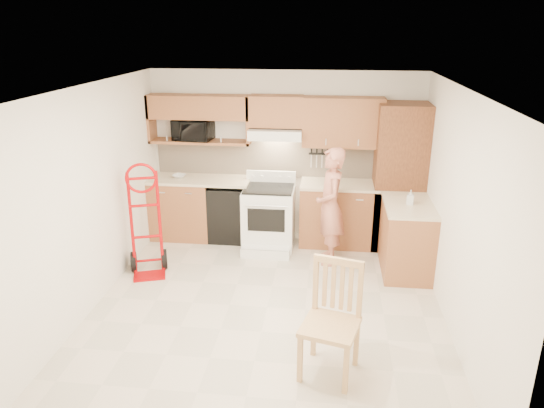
% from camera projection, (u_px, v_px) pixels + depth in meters
% --- Properties ---
extents(floor, '(4.00, 4.50, 0.02)m').
position_uv_depth(floor, '(267.00, 308.00, 5.84)').
color(floor, beige).
rests_on(floor, ground).
extents(ceiling, '(4.00, 4.50, 0.02)m').
position_uv_depth(ceiling, '(266.00, 88.00, 4.99)').
color(ceiling, white).
rests_on(ceiling, ground).
extents(wall_back, '(4.00, 0.02, 2.50)m').
position_uv_depth(wall_back, '(285.00, 155.00, 7.53)').
color(wall_back, white).
rests_on(wall_back, ground).
extents(wall_front, '(4.00, 0.02, 2.50)m').
position_uv_depth(wall_front, '(224.00, 323.00, 3.30)').
color(wall_front, white).
rests_on(wall_front, ground).
extents(wall_left, '(0.02, 4.50, 2.50)m').
position_uv_depth(wall_left, '(89.00, 199.00, 5.63)').
color(wall_left, white).
rests_on(wall_left, ground).
extents(wall_right, '(0.02, 4.50, 2.50)m').
position_uv_depth(wall_right, '(459.00, 214.00, 5.20)').
color(wall_right, white).
rests_on(wall_right, ground).
extents(backsplash, '(3.92, 0.03, 0.55)m').
position_uv_depth(backsplash, '(285.00, 159.00, 7.52)').
color(backsplash, beige).
rests_on(backsplash, wall_back).
extents(lower_cab_left, '(0.90, 0.60, 0.90)m').
position_uv_depth(lower_cab_left, '(182.00, 208.00, 7.67)').
color(lower_cab_left, brown).
rests_on(lower_cab_left, ground).
extents(dishwasher, '(0.60, 0.60, 0.85)m').
position_uv_depth(dishwasher, '(231.00, 212.00, 7.60)').
color(dishwasher, black).
rests_on(dishwasher, ground).
extents(lower_cab_right, '(1.14, 0.60, 0.90)m').
position_uv_depth(lower_cab_right, '(339.00, 215.00, 7.42)').
color(lower_cab_right, brown).
rests_on(lower_cab_right, ground).
extents(countertop_left, '(1.50, 0.63, 0.04)m').
position_uv_depth(countertop_left, '(200.00, 180.00, 7.48)').
color(countertop_left, beige).
rests_on(countertop_left, lower_cab_left).
extents(countertop_right, '(1.14, 0.63, 0.04)m').
position_uv_depth(countertop_right, '(340.00, 184.00, 7.26)').
color(countertop_right, beige).
rests_on(countertop_right, lower_cab_right).
extents(cab_return_right, '(0.60, 1.00, 0.90)m').
position_uv_depth(cab_return_right, '(406.00, 239.00, 6.57)').
color(cab_return_right, brown).
rests_on(cab_return_right, ground).
extents(countertop_return, '(0.63, 1.00, 0.04)m').
position_uv_depth(countertop_return, '(410.00, 205.00, 6.42)').
color(countertop_return, beige).
rests_on(countertop_return, cab_return_right).
extents(pantry_tall, '(0.70, 0.60, 2.10)m').
position_uv_depth(pantry_tall, '(399.00, 178.00, 7.13)').
color(pantry_tall, brown).
rests_on(pantry_tall, ground).
extents(upper_cab_left, '(1.50, 0.33, 0.34)m').
position_uv_depth(upper_cab_left, '(199.00, 107.00, 7.25)').
color(upper_cab_left, brown).
rests_on(upper_cab_left, wall_back).
extents(upper_shelf_mw, '(1.50, 0.33, 0.04)m').
position_uv_depth(upper_shelf_mw, '(201.00, 141.00, 7.42)').
color(upper_shelf_mw, brown).
rests_on(upper_shelf_mw, wall_back).
extents(upper_cab_center, '(0.76, 0.33, 0.44)m').
position_uv_depth(upper_cab_center, '(276.00, 111.00, 7.14)').
color(upper_cab_center, brown).
rests_on(upper_cab_center, wall_back).
extents(upper_cab_right, '(1.14, 0.33, 0.70)m').
position_uv_depth(upper_cab_right, '(343.00, 122.00, 7.09)').
color(upper_cab_right, brown).
rests_on(upper_cab_right, wall_back).
extents(range_hood, '(0.76, 0.46, 0.14)m').
position_uv_depth(range_hood, '(276.00, 133.00, 7.19)').
color(range_hood, white).
rests_on(range_hood, wall_back).
extents(knife_strip, '(0.40, 0.05, 0.29)m').
position_uv_depth(knife_strip, '(322.00, 158.00, 7.42)').
color(knife_strip, black).
rests_on(knife_strip, backsplash).
extents(microwave, '(0.60, 0.44, 0.31)m').
position_uv_depth(microwave, '(193.00, 130.00, 7.38)').
color(microwave, black).
rests_on(microwave, upper_shelf_mw).
extents(range, '(0.73, 0.96, 1.07)m').
position_uv_depth(range, '(268.00, 213.00, 7.23)').
color(range, white).
rests_on(range, ground).
extents(person, '(0.48, 0.64, 1.61)m').
position_uv_depth(person, '(330.00, 207.00, 6.71)').
color(person, '#BC6E59').
rests_on(person, ground).
extents(hand_truck, '(0.66, 0.63, 1.35)m').
position_uv_depth(hand_truck, '(146.00, 226.00, 6.41)').
color(hand_truck, '#AD0508').
rests_on(hand_truck, ground).
extents(dining_chair, '(0.61, 0.65, 1.10)m').
position_uv_depth(dining_chair, '(330.00, 323.00, 4.56)').
color(dining_chair, '#DDAA73').
rests_on(dining_chair, ground).
extents(soap_bottle, '(0.10, 0.10, 0.19)m').
position_uv_depth(soap_bottle, '(410.00, 197.00, 6.37)').
color(soap_bottle, white).
rests_on(soap_bottle, countertop_return).
extents(bowl, '(0.24, 0.24, 0.05)m').
position_uv_depth(bowl, '(179.00, 176.00, 7.50)').
color(bowl, white).
rests_on(bowl, countertop_left).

